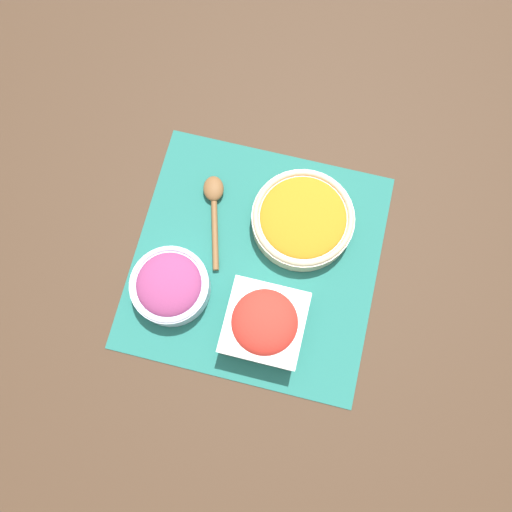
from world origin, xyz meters
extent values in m
plane|color=#422D1E|center=(0.00, 0.00, 0.00)|extent=(3.00, 3.00, 0.00)
cube|color=#236B60|center=(0.00, 0.00, 0.00)|extent=(0.46, 0.46, 0.00)
cylinder|color=#C6B28E|center=(-0.09, 0.07, 0.02)|extent=(0.20, 0.20, 0.04)
torus|color=#C6B28E|center=(-0.09, 0.07, 0.04)|extent=(0.19, 0.19, 0.01)
ellipsoid|color=orange|center=(-0.09, 0.07, 0.04)|extent=(0.17, 0.17, 0.02)
cube|color=white|center=(0.12, 0.04, 0.04)|extent=(0.14, 0.14, 0.06)
cube|color=white|center=(0.12, 0.04, 0.07)|extent=(0.14, 0.14, 0.00)
ellipsoid|color=red|center=(0.12, 0.04, 0.07)|extent=(0.12, 0.12, 0.06)
cylinder|color=silver|center=(0.09, -0.14, 0.03)|extent=(0.15, 0.15, 0.04)
torus|color=silver|center=(0.09, -0.14, 0.05)|extent=(0.14, 0.14, 0.01)
ellipsoid|color=#93386B|center=(0.09, -0.14, 0.05)|extent=(0.12, 0.12, 0.04)
cylinder|color=brown|center=(-0.03, -0.09, 0.01)|extent=(0.15, 0.05, 0.01)
ellipsoid|color=brown|center=(-0.12, -0.12, 0.02)|extent=(0.06, 0.05, 0.02)
camera|label=1|loc=(0.23, 0.05, 0.94)|focal=35.00mm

